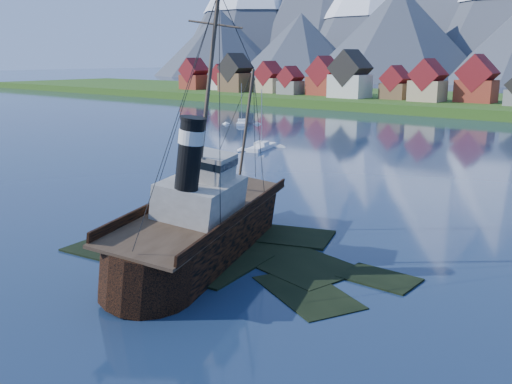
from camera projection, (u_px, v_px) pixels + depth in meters
The scene contains 6 objects.
ground at pixel (204, 255), 51.74m from camera, with size 1400.00×1400.00×0.00m, color #182843.
shoal at pixel (234, 257), 52.34m from camera, with size 31.71×21.24×1.14m.
town at pixel (460, 84), 184.58m from camera, with size 250.96×16.69×17.30m.
tugboat_wreck at pixel (212, 221), 51.99m from camera, with size 7.01×30.21×23.94m.
sailboat_a at pixel (262, 148), 111.12m from camera, with size 5.21×10.17×12.06m.
sailboat_c at pixel (242, 123), 151.79m from camera, with size 6.93×8.28×11.21m.
Camera 1 is at (34.73, -34.88, 17.59)m, focal length 40.00 mm.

